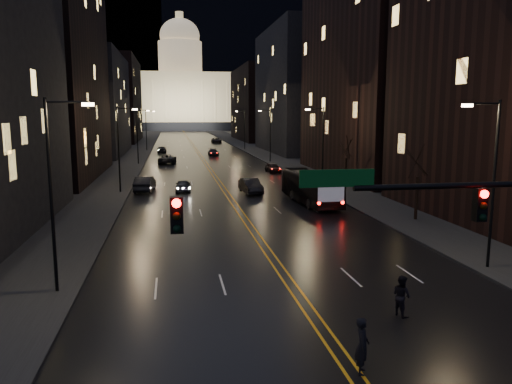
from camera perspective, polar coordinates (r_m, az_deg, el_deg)
name	(u,v)px	position (r m, az deg, el deg)	size (l,w,h in m)	color
road	(191,143)	(143.73, -7.42, 5.62)	(20.00, 320.00, 0.02)	black
sidewalk_left	(141,143)	(143.86, -13.02, 5.49)	(8.00, 320.00, 0.16)	black
sidewalk_right	(240,142)	(144.94, -1.85, 5.74)	(8.00, 320.00, 0.16)	black
center_line	(191,143)	(143.72, -7.42, 5.62)	(0.62, 320.00, 0.01)	orange
building_left_mid	(44,67)	(69.35, -23.05, 13.01)	(12.00, 30.00, 28.00)	black
building_left_far	(92,105)	(106.51, -18.20, 9.47)	(12.00, 34.00, 20.00)	black
building_left_dist	(117,100)	(154.19, -15.60, 10.05)	(12.00, 40.00, 24.00)	black
building_right_tall	(377,30)	(69.55, 13.63, 17.60)	(12.00, 30.00, 38.00)	black
building_right_mid	(296,91)	(108.78, 4.63, 11.44)	(12.00, 34.00, 26.00)	black
building_right_dist	(258,104)	(155.69, 0.21, 9.99)	(12.00, 40.00, 22.00)	black
mountain_ridge	(229,38)	(400.05, -3.12, 17.14)	(520.00, 60.00, 130.00)	black
capitol	(181,96)	(263.58, -8.56, 10.83)	(90.00, 50.00, 58.50)	black
streetlamp_right_near	(491,176)	(28.74, 25.27, 1.68)	(2.13, 0.25, 9.00)	black
streetlamp_left_near	(55,186)	(24.17, -22.01, 0.66)	(2.13, 0.25, 9.00)	black
streetlamp_right_mid	(321,143)	(55.93, 7.48, 5.62)	(2.13, 0.25, 9.00)	black
streetlamp_left_mid	(120,145)	(53.73, -15.25, 5.24)	(2.13, 0.25, 9.00)	black
streetlamp_right_far	(269,132)	(85.04, 1.52, 6.82)	(2.13, 0.25, 9.00)	black
streetlamp_left_far	(138,133)	(83.60, -13.29, 6.55)	(2.13, 0.25, 9.00)	black
streetlamp_right_dist	(244,127)	(114.60, -1.40, 7.39)	(2.13, 0.25, 9.00)	black
streetlamp_left_dist	(147,128)	(113.54, -12.36, 7.17)	(2.13, 0.25, 9.00)	black
tree_right_mid	(418,163)	(40.14, 18.04, 3.14)	(2.40, 2.40, 6.65)	black
tree_right_far	(346,149)	(54.77, 10.28, 4.89)	(2.40, 2.40, 6.65)	black
bus	(311,187)	(46.59, 6.28, 0.53)	(2.51, 10.72, 2.98)	black
oncoming_car_a	(183,186)	(53.78, -8.33, 0.74)	(1.59, 3.94, 1.34)	black
oncoming_car_b	(145,184)	(54.67, -12.58, 0.92)	(1.76, 5.05, 1.66)	black
oncoming_car_c	(167,159)	(84.46, -10.09, 3.75)	(2.59, 5.61, 1.56)	black
oncoming_car_d	(162,150)	(107.76, -10.73, 4.79)	(1.91, 4.70, 1.36)	black
receding_car_a	(251,186)	(52.28, -0.62, 0.72)	(1.66, 4.75, 1.57)	black
receding_car_b	(273,168)	(70.62, 1.94, 2.79)	(1.60, 3.99, 1.36)	black
receding_car_c	(213,153)	(98.43, -4.90, 4.51)	(1.86, 4.58, 1.33)	black
receding_car_d	(216,140)	(141.64, -4.54, 5.91)	(2.48, 5.38, 1.49)	black
pedestrian_a	(362,346)	(17.06, 12.05, -16.81)	(0.69, 0.45, 1.89)	black
pedestrian_b	(401,296)	(21.87, 16.29, -11.30)	(0.84, 0.46, 1.73)	black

